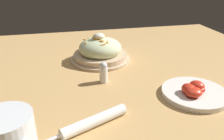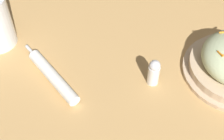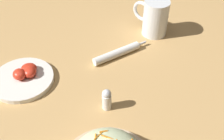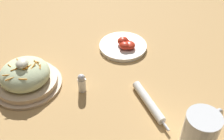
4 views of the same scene
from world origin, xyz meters
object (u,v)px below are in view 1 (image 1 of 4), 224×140
Objects in this scene: tomato_plate at (194,92)px; salt_shaker at (104,72)px; salad_plate at (100,51)px; napkin_roll at (94,121)px.

salt_shaker is (0.24, -0.15, 0.02)m from tomato_plate.
salad_plate is at bearing -57.54° from tomato_plate.
tomato_plate is 2.73× the size of salt_shaker.
salt_shaker is at bearing -106.79° from napkin_roll.
salad_plate is 0.42m from napkin_roll.
tomato_plate is 0.28m from salt_shaker.
salad_plate is 3.39× the size of salt_shaker.
salad_plate reaches higher than salt_shaker.
salad_plate is 1.24× the size of tomato_plate.
napkin_roll is 0.23m from salt_shaker.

